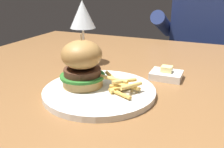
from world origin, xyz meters
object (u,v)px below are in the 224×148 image
object	(u,v)px
main_plate	(99,91)
burger_sandwich	(82,64)
diner_person	(203,64)
butter_dish	(166,75)
wine_glass	(83,16)

from	to	relation	value
main_plate	burger_sandwich	distance (m)	0.08
main_plate	diner_person	size ratio (longest dim) A/B	0.23
main_plate	burger_sandwich	xyz separation A→B (m)	(-0.05, 0.00, 0.06)
main_plate	butter_dish	bearing A→B (deg)	52.72
burger_sandwich	wine_glass	xyz separation A→B (m)	(-0.11, 0.20, 0.08)
burger_sandwich	diner_person	distance (m)	1.00
butter_dish	diner_person	bearing A→B (deg)	85.39
main_plate	diner_person	distance (m)	0.98
wine_glass	butter_dish	distance (m)	0.32
butter_dish	diner_person	distance (m)	0.80
main_plate	butter_dish	world-z (taller)	butter_dish
main_plate	wine_glass	world-z (taller)	wine_glass
burger_sandwich	wine_glass	world-z (taller)	wine_glass
burger_sandwich	butter_dish	world-z (taller)	burger_sandwich
burger_sandwich	main_plate	bearing A→B (deg)	-4.02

